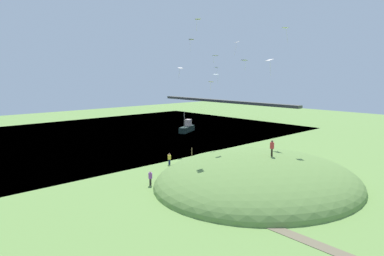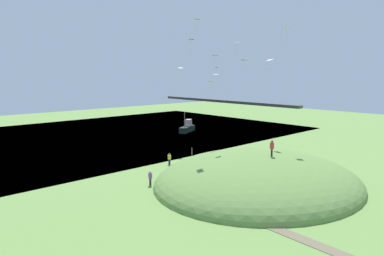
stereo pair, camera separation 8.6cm
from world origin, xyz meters
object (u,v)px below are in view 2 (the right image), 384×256
Objects in this scene: kite_3 at (270,61)px; kite_6 at (191,40)px; kite_0 at (286,29)px; kite_7 at (215,56)px; kite_9 at (216,75)px; kite_10 at (217,68)px; person_watching_kites at (169,158)px; boat_on_lake at (187,128)px; kite_4 at (245,61)px; mooring_post at (192,152)px; kite_2 at (180,69)px; kite_1 at (198,20)px; person_near_shore at (272,146)px; person_on_hilltop at (150,176)px; kite_5 at (237,43)px; kite_8 at (211,82)px.

kite_6 is at bearing 171.60° from kite_3.
kite_7 is (-10.53, -1.66, -2.95)m from kite_0.
kite_10 is at bearing 133.35° from kite_9.
boat_on_lake is at bearing 109.44° from person_watching_kites.
kite_4 is 1.29× the size of kite_7.
person_watching_kites is at bearing -67.36° from kite_10.
kite_9 is 0.97× the size of mooring_post.
kite_10 reaches higher than kite_2.
person_watching_kites is at bearing -74.62° from mooring_post.
kite_7 is (-4.68, 7.97, -3.71)m from kite_1.
kite_0 is at bearing 19.74° from person_watching_kites.
person_near_shore is 22.99m from kite_2.
kite_3 reaches higher than person_watching_kites.
kite_9 is (12.84, -5.19, -1.00)m from kite_2.
kite_5 reaches higher than person_on_hilltop.
kite_2 is (-6.60, 7.65, 12.14)m from person_watching_kites.
kite_3 is 17.45m from mooring_post.
kite_1 is 9.96m from kite_7.
kite_0 is at bearing 8.48° from kite_2.
kite_8 is at bearing -52.77° from kite_7.
kite_5 reaches higher than kite_2.
kite_0 is 1.16× the size of kite_4.
person_watching_kites is 1.37× the size of kite_10.
kite_7 is at bearing 7.71° from kite_2.
person_watching_kites is 1.22× the size of mooring_post.
kite_9 is at bearing -120.24° from kite_0.
kite_0 is 0.78× the size of kite_5.
boat_on_lake is 35.94m from person_on_hilltop.
kite_3 is (-1.77, -0.64, -3.91)m from kite_0.
kite_7 is 1.06× the size of kite_10.
person_watching_kites is 0.68× the size of kite_5.
kite_7 is (-8.76, -1.03, 0.97)m from kite_3.
kite_4 is at bearing 170.12° from kite_0.
person_on_hilltop is 32.07m from kite_5.
kite_2 is 7.14m from kite_7.
kite_10 is at bearing -173.56° from person_near_shore.
person_watching_kites is 18.49m from kite_3.
kite_6 is at bearing 102.64° from person_watching_kites.
kite_2 is at bearing 157.34° from mooring_post.
person_watching_kites is 1.18× the size of kite_8.
kite_1 reaches higher than kite_10.
mooring_post is at bearing -22.66° from kite_2.
kite_0 is 11.56m from kite_8.
person_watching_kites is 1.01× the size of kite_4.
kite_3 is 0.99× the size of kite_6.
kite_1 is at bearing -66.71° from kite_8.
person_watching_kites is 5.75m from mooring_post.
person_near_shore reaches higher than person_on_hilltop.
person_on_hilltop is 0.71× the size of kite_5.
boat_on_lake is at bearing 141.85° from kite_6.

